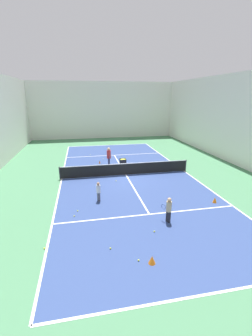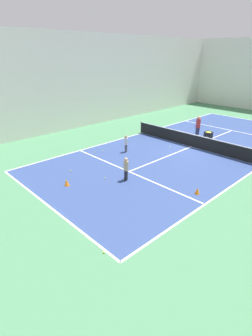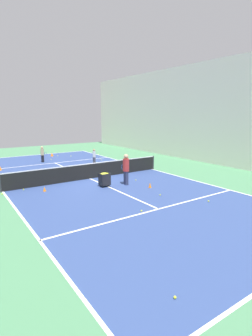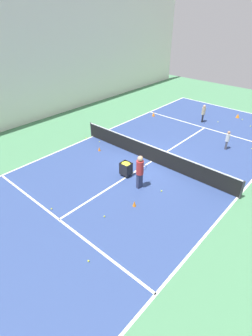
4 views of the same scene
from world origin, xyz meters
name	(u,v)px [view 1 (image 1 of 4)]	position (x,y,z in m)	size (l,w,h in m)	color
ground_plane	(126,175)	(0.00, 0.00, 0.00)	(38.49, 38.49, 0.00)	#477F56
court_playing_area	(126,175)	(0.00, 0.00, 0.00)	(10.12, 23.65, 0.00)	navy
line_baseline_near	(198,296)	(0.00, -11.82, 0.01)	(10.12, 0.10, 0.00)	white
line_baseline_far	(108,145)	(0.00, 11.82, 0.01)	(10.12, 0.10, 0.00)	white
line_sideline_left	(62,179)	(-5.06, 0.00, 0.01)	(0.10, 23.65, 0.00)	white
line_sideline_right	(184,171)	(5.06, 0.00, 0.01)	(0.10, 23.65, 0.00)	white
line_service_near	(149,214)	(0.00, -6.50, 0.01)	(10.12, 0.10, 0.00)	white
line_service_far	(114,155)	(0.00, 6.50, 0.01)	(10.12, 0.10, 0.00)	white
line_centre_service	(126,175)	(0.00, 0.00, 0.01)	(0.10, 13.01, 0.00)	white
hall_enclosure_right	(249,121)	(10.56, 0.00, 4.07)	(0.15, 34.79, 8.13)	silver
hall_enclosure_far	(103,111)	(0.00, 17.32, 4.07)	(20.96, 0.15, 8.13)	silver
tennis_net	(126,169)	(0.00, 0.00, 0.51)	(10.42, 0.10, 0.98)	#2D2D33
player_near_baseline	(169,208)	(0.70, -7.41, 0.77)	(0.43, 0.57, 1.34)	black
coach_at_net	(109,156)	(-1.08, 2.44, 1.02)	(0.40, 0.70, 1.78)	#2D3351
child_midcourt	(98,190)	(-2.55, -4.32, 0.70)	(0.32, 0.32, 1.22)	#4C4C56
ball_cart	(123,161)	(0.13, 2.08, 0.55)	(0.55, 0.48, 0.79)	black
training_cone_0	(215,200)	(4.25, -5.91, 0.17)	(0.24, 0.24, 0.34)	orange
training_cone_1	(100,162)	(-1.82, 3.71, 0.14)	(0.16, 0.16, 0.28)	orange
training_cone_2	(159,167)	(3.22, 1.12, 0.12)	(0.16, 0.16, 0.24)	orange
training_cone_3	(152,260)	(-1.00, -10.11, 0.17)	(0.28, 0.28, 0.34)	orange
tennis_ball_0	(98,169)	(-2.10, 2.00, 0.04)	(0.07, 0.07, 0.07)	yellow
tennis_ball_2	(135,145)	(3.38, 10.91, 0.04)	(0.07, 0.07, 0.07)	yellow
tennis_ball_3	(183,169)	(5.18, 0.49, 0.04)	(0.07, 0.07, 0.07)	yellow
tennis_ball_4	(44,248)	(-5.15, -8.43, 0.04)	(0.07, 0.07, 0.07)	yellow
tennis_ball_5	(90,155)	(-2.55, 7.09, 0.04)	(0.07, 0.07, 0.07)	yellow
tennis_ball_6	(110,248)	(-2.44, -8.97, 0.04)	(0.07, 0.07, 0.07)	yellow
tennis_ball_7	(74,216)	(-3.99, -5.96, 0.04)	(0.07, 0.07, 0.07)	yellow
tennis_ball_8	(122,155)	(0.78, 6.32, 0.04)	(0.07, 0.07, 0.07)	yellow
tennis_ball_9	(154,231)	(-0.26, -8.15, 0.04)	(0.07, 0.07, 0.07)	yellow
tennis_ball_10	(139,260)	(-1.46, -9.90, 0.04)	(0.07, 0.07, 0.07)	yellow
tennis_ball_11	(103,159)	(-1.32, 5.11, 0.04)	(0.07, 0.07, 0.07)	yellow
tennis_ball_12	(109,145)	(0.08, 11.85, 0.04)	(0.07, 0.07, 0.07)	yellow
tennis_ball_13	(78,211)	(-3.81, -5.41, 0.04)	(0.07, 0.07, 0.07)	yellow
tennis_ball_14	(172,170)	(4.08, 0.29, 0.04)	(0.07, 0.07, 0.07)	yellow
tennis_ball_15	(116,181)	(-1.01, -1.24, 0.04)	(0.07, 0.07, 0.07)	yellow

